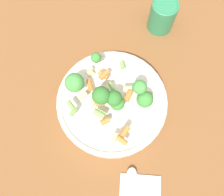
{
  "coord_description": "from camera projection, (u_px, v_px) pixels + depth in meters",
  "views": [
    {
      "loc": [
        0.16,
        -0.06,
        0.58
      ],
      "look_at": [
        0.0,
        0.0,
        0.07
      ],
      "focal_mm": 35.0,
      "sensor_mm": 36.0,
      "label": 1
    }
  ],
  "objects": [
    {
      "name": "ground_plane",
      "position": [
        112.0,
        106.0,
        0.6
      ],
      "size": [
        3.0,
        3.0,
        0.0
      ],
      "primitive_type": "plane",
      "color": "brown"
    },
    {
      "name": "pasta_salad",
      "position": [
        109.0,
        93.0,
        0.51
      ],
      "size": [
        0.24,
        0.21,
        0.08
      ],
      "color": "#8CB766",
      "rests_on": "bowl"
    },
    {
      "name": "cup",
      "position": [
        162.0,
        16.0,
        0.63
      ],
      "size": [
        0.08,
        0.08,
        0.09
      ],
      "color": "#2D7F51",
      "rests_on": "ground_plane"
    },
    {
      "name": "spoon",
      "position": [
        130.0,
        188.0,
        0.52
      ],
      "size": [
        0.14,
        0.09,
        0.01
      ],
      "rotation": [
        0.0,
        0.0,
        8.93
      ],
      "color": "silver",
      "rests_on": "napkin"
    },
    {
      "name": "bowl",
      "position": [
        112.0,
        102.0,
        0.57
      ],
      "size": [
        0.28,
        0.28,
        0.05
      ],
      "color": "silver",
      "rests_on": "ground_plane"
    }
  ]
}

